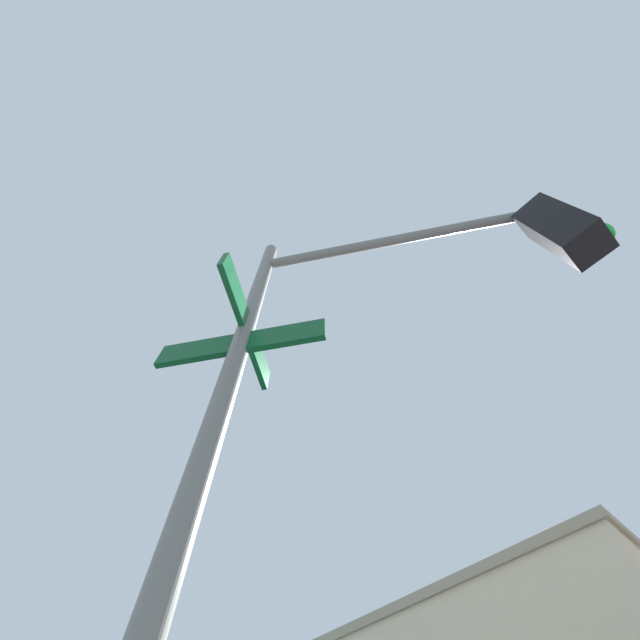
{
  "coord_description": "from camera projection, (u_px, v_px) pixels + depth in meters",
  "views": [
    {
      "loc": [
        -5.61,
        -7.79,
        1.53
      ],
      "look_at": [
        -6.8,
        -6.69,
        4.3
      ],
      "focal_mm": 21.17,
      "sensor_mm": 36.0,
      "label": 1
    }
  ],
  "objects": [
    {
      "name": "traffic_signal_near",
      "position": [
        415.0,
        301.0,
        2.43
      ],
      "size": [
        2.63,
        1.99,
        5.26
      ],
      "color": "slate",
      "rests_on": "ground_plane"
    }
  ]
}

